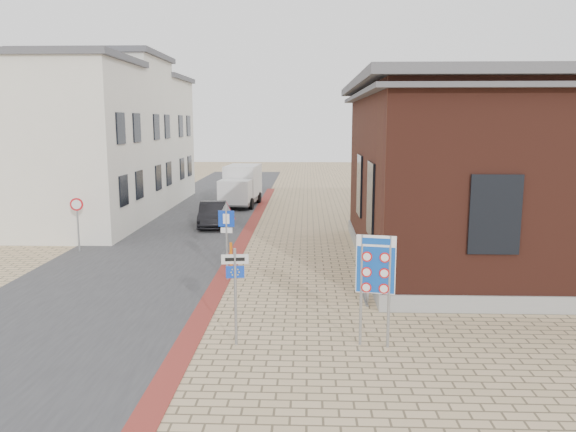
% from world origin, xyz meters
% --- Properties ---
extents(ground, '(120.00, 120.00, 0.00)m').
position_xyz_m(ground, '(0.00, 0.00, 0.00)').
color(ground, tan).
rests_on(ground, ground).
extents(road_strip, '(7.00, 60.00, 0.02)m').
position_xyz_m(road_strip, '(-5.50, 15.00, 0.01)').
color(road_strip, '#38383A').
rests_on(road_strip, ground).
extents(curb_strip, '(0.60, 40.00, 0.02)m').
position_xyz_m(curb_strip, '(-2.00, 10.00, 0.01)').
color(curb_strip, maroon).
rests_on(curb_strip, ground).
extents(brick_building, '(13.00, 13.00, 6.80)m').
position_xyz_m(brick_building, '(8.99, 7.00, 3.49)').
color(brick_building, gray).
rests_on(brick_building, ground).
extents(townhouse_near, '(7.40, 6.40, 8.30)m').
position_xyz_m(townhouse_near, '(-10.99, 12.00, 4.17)').
color(townhouse_near, silver).
rests_on(townhouse_near, ground).
extents(townhouse_mid, '(7.40, 6.40, 9.10)m').
position_xyz_m(townhouse_mid, '(-10.99, 18.00, 4.57)').
color(townhouse_mid, silver).
rests_on(townhouse_mid, ground).
extents(townhouse_far, '(7.40, 6.40, 8.30)m').
position_xyz_m(townhouse_far, '(-10.99, 24.00, 4.17)').
color(townhouse_far, silver).
rests_on(townhouse_far, ground).
extents(bike_rack, '(0.08, 1.80, 0.60)m').
position_xyz_m(bike_rack, '(2.65, 2.20, 0.26)').
color(bike_rack, slate).
rests_on(bike_rack, ground).
extents(sedan, '(1.71, 3.90, 1.25)m').
position_xyz_m(sedan, '(-3.93, 13.83, 0.62)').
color(sedan, black).
rests_on(sedan, ground).
extents(box_truck, '(2.37, 4.97, 2.53)m').
position_xyz_m(box_truck, '(-3.33, 21.03, 1.30)').
color(box_truck, slate).
rests_on(box_truck, ground).
extents(border_sign, '(0.91, 0.23, 2.70)m').
position_xyz_m(border_sign, '(2.50, -1.47, 1.94)').
color(border_sign, gray).
rests_on(border_sign, ground).
extents(essen_sign, '(0.64, 0.12, 2.37)m').
position_xyz_m(essen_sign, '(-0.80, -1.50, 1.56)').
color(essen_sign, gray).
rests_on(essen_sign, ground).
extents(parking_sign, '(0.54, 0.09, 2.45)m').
position_xyz_m(parking_sign, '(-1.80, 4.03, 1.67)').
color(parking_sign, gray).
rests_on(parking_sign, ground).
extents(yield_sign, '(0.80, 0.33, 2.33)m').
position_xyz_m(yield_sign, '(-2.08, 6.00, 1.77)').
color(yield_sign, gray).
rests_on(yield_sign, ground).
extents(speed_sign, '(0.52, 0.11, 2.24)m').
position_xyz_m(speed_sign, '(-8.50, 8.00, 1.48)').
color(speed_sign, gray).
rests_on(speed_sign, ground).
extents(bollard, '(0.11, 0.11, 1.09)m').
position_xyz_m(bollard, '(-1.80, 5.00, 0.55)').
color(bollard, orange).
rests_on(bollard, ground).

